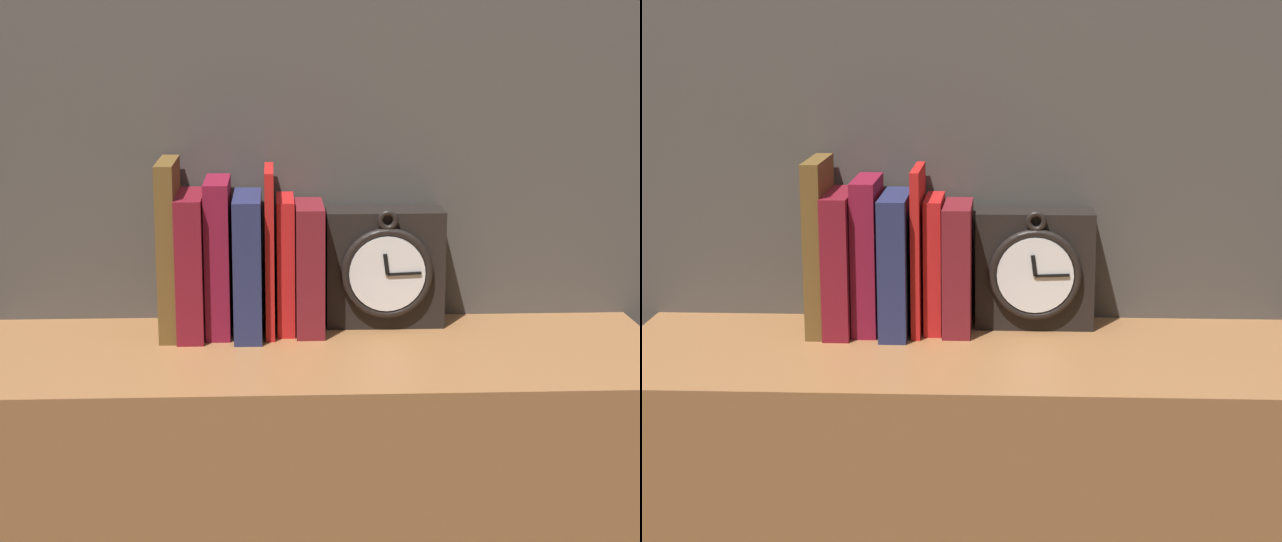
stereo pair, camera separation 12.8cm
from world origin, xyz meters
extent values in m
cube|color=#47423D|center=(0.00, 0.20, 1.30)|extent=(6.00, 0.05, 2.60)
cube|color=black|center=(0.10, 0.14, 0.94)|extent=(0.18, 0.07, 0.18)
torus|color=black|center=(0.10, 0.09, 0.94)|extent=(0.14, 0.01, 0.14)
cylinder|color=silver|center=(0.10, 0.09, 0.94)|extent=(0.11, 0.01, 0.11)
cube|color=black|center=(0.10, 0.09, 0.96)|extent=(0.01, 0.00, 0.03)
cube|color=black|center=(0.13, 0.09, 0.94)|extent=(0.05, 0.00, 0.01)
torus|color=black|center=(0.10, 0.09, 1.02)|extent=(0.03, 0.01, 0.03)
cube|color=brown|center=(-0.21, 0.10, 0.98)|extent=(0.03, 0.14, 0.26)
cube|color=maroon|center=(-0.18, 0.10, 0.96)|extent=(0.04, 0.14, 0.21)
cube|color=maroon|center=(-0.14, 0.11, 0.97)|extent=(0.04, 0.13, 0.23)
cube|color=#22274F|center=(-0.10, 0.10, 0.96)|extent=(0.04, 0.15, 0.21)
cube|color=red|center=(-0.07, 0.11, 0.98)|extent=(0.01, 0.13, 0.24)
cube|color=red|center=(-0.05, 0.11, 0.95)|extent=(0.03, 0.11, 0.20)
cube|color=maroon|center=(-0.01, 0.11, 0.95)|extent=(0.04, 0.12, 0.19)
camera|label=1|loc=(-0.06, -1.43, 1.31)|focal=60.00mm
camera|label=2|loc=(0.06, -1.43, 1.31)|focal=60.00mm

